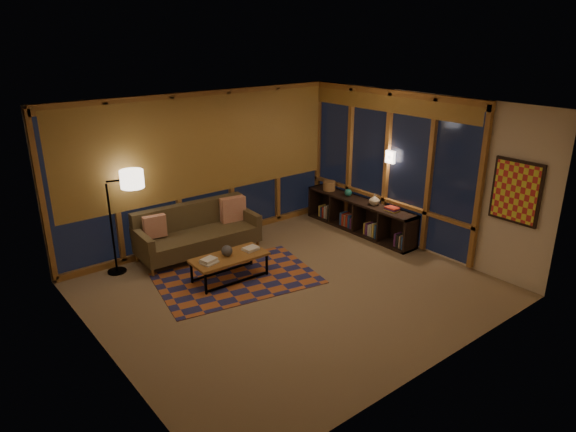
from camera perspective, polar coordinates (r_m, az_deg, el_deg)
floor at (r=7.79m, az=0.31°, el=-8.07°), size 5.50×5.00×0.01m
ceiling at (r=6.94m, az=0.35°, el=11.99°), size 5.50×5.00×0.01m
walls at (r=7.25m, az=0.33°, el=1.37°), size 5.51×5.01×2.70m
window_wall_back at (r=9.19m, az=-9.27°, el=5.15°), size 5.30×0.16×2.60m
window_wall_right at (r=9.47m, az=10.77°, el=5.50°), size 0.16×3.70×2.60m
wall_art at (r=8.16m, az=23.99°, el=2.47°), size 0.06×0.74×0.94m
wall_sconce at (r=9.29m, az=11.30°, el=6.45°), size 0.12×0.18×0.22m
sofa at (r=8.88m, az=-9.96°, el=-1.74°), size 2.10×0.94×0.84m
pillow_left at (r=8.68m, az=-14.58°, el=-1.32°), size 0.38×0.17×0.37m
pillow_right at (r=9.23m, az=-6.14°, el=0.79°), size 0.47×0.21×0.45m
area_rug at (r=8.12m, az=-5.70°, el=-6.90°), size 2.65×2.01×0.01m
coffee_table at (r=8.03m, az=-6.49°, el=-5.74°), size 1.19×0.58×0.39m
book_stack_a at (r=7.76m, az=-8.81°, el=-4.94°), size 0.26×0.22×0.06m
book_stack_b at (r=8.12m, az=-4.14°, el=-3.63°), size 0.27×0.23×0.05m
ceramic_pot at (r=7.94m, az=-6.81°, el=-3.84°), size 0.22×0.22×0.17m
floor_lamp at (r=8.43m, az=-19.05°, el=-0.82°), size 0.63×0.49×1.66m
bookshelf at (r=9.89m, az=7.92°, el=0.02°), size 0.40×2.52×0.63m
basket at (r=10.31m, az=4.60°, el=3.37°), size 0.26×0.26×0.19m
teal_bowl at (r=9.98m, az=6.71°, el=2.60°), size 0.15×0.15×0.14m
vase at (r=9.53m, az=9.58°, el=1.81°), size 0.20×0.20×0.21m
shelf_book_stack at (r=9.29m, az=11.49°, el=0.74°), size 0.17×0.23×0.06m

